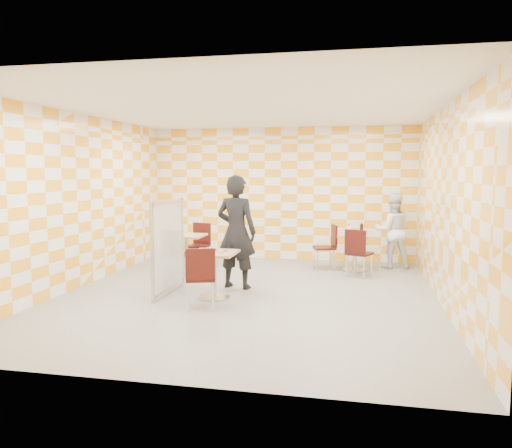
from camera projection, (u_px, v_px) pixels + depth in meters
The scene contains 15 objects.
room_shell at pixel (254, 201), 8.50m from camera, with size 7.00×7.00×7.00m.
main_table at pixel (214, 267), 7.87m from camera, with size 0.70×0.70×0.75m.
second_table at pixel (355, 246), 10.08m from camera, with size 0.70×0.70×0.75m.
empty_table at pixel (186, 247), 9.98m from camera, with size 0.70×0.70×0.75m.
chair_main_front at pixel (200, 273), 7.19m from camera, with size 0.54×0.54×0.92m.
chair_second_front at pixel (357, 249), 9.42m from camera, with size 0.56×0.57×0.92m.
chair_second_side at pixel (329, 243), 10.21m from camera, with size 0.53×0.52×0.92m.
chair_empty_near at pixel (174, 250), 9.30m from camera, with size 0.45×0.46×0.92m.
chair_empty_far at pixel (199, 241), 10.52m from camera, with size 0.51×0.52×0.92m.
partition at pixel (168, 246), 8.19m from camera, with size 0.08×1.38×1.55m.
man_dark at pixel (236, 232), 8.56m from camera, with size 0.71×0.47×1.95m, color black.
man_white at pixel (393, 231), 10.38m from camera, with size 0.76×0.59×1.57m, color white.
pizza_on_foil at pixel (213, 251), 7.83m from camera, with size 0.40×0.40×0.04m.
sport_bottle at pixel (349, 229), 10.16m from camera, with size 0.06×0.06×0.20m.
soda_bottle at pixel (362, 229), 10.12m from camera, with size 0.07×0.07×0.23m.
Camera 1 is at (1.74, -7.77, 2.01)m, focal length 35.00 mm.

